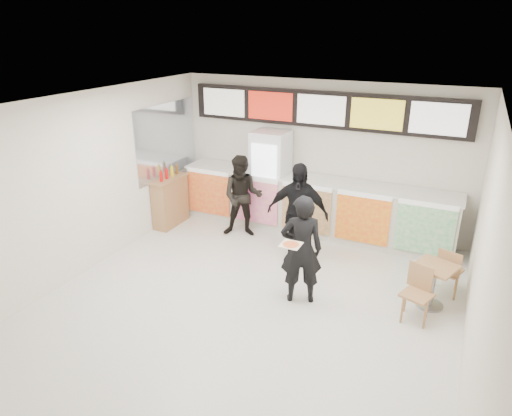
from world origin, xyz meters
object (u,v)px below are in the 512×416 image
Objects in this scene: customer_left at (243,197)px; customer_mid at (297,214)px; service_counter at (312,206)px; condiment_ledge at (170,201)px; cafe_table at (434,278)px; drinks_fridge at (270,179)px; customer_main at (301,250)px.

customer_left is 1.49m from customer_mid.
customer_mid is at bearing -82.84° from service_counter.
condiment_ledge is (-2.82, -0.90, -0.05)m from service_counter.
customer_left reaches higher than cafe_table.
customer_left is (-0.27, -0.75, -0.18)m from drinks_fridge.
condiment_ledge is (-2.99, 0.42, -0.39)m from customer_mid.
drinks_fridge is at bearing 172.25° from cafe_table.
service_counter is 1.03m from drinks_fridge.
condiment_ledge is at bearing -162.26° from service_counter.
customer_mid is (-0.49, 1.14, 0.06)m from customer_main.
customer_main is at bearing -57.40° from drinks_fridge.
customer_main is 2.54m from customer_left.
customer_mid is (1.37, -0.59, 0.10)m from customer_left.
customer_left is 3.86m from cafe_table.
service_counter is 2.78× the size of drinks_fridge.
customer_mid reaches higher than cafe_table.
drinks_fridge reaches higher than customer_left.
drinks_fridge is 1.74m from customer_mid.
cafe_table is (2.33, -0.46, -0.44)m from customer_mid.
cafe_table is at bearing 177.25° from customer_main.
customer_main is 1.24m from customer_mid.
service_counter is 3.87× the size of cafe_table.
customer_mid reaches higher than service_counter.
customer_main is at bearing -62.13° from customer_left.
customer_main is at bearing -24.28° from condiment_ledge.
cafe_table is (3.70, -1.05, -0.35)m from customer_left.
drinks_fridge is (-0.93, 0.02, 0.43)m from service_counter.
service_counter is 3.07m from cafe_table.
cafe_table is at bearing -34.91° from customer_left.
condiment_ledge is at bearing -47.33° from customer_main.
drinks_fridge is at bearing -80.45° from customer_main.
cafe_table is at bearing -35.55° from service_counter.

